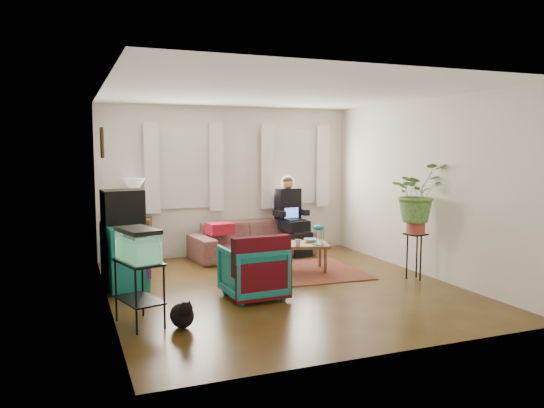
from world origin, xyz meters
name	(u,v)px	position (x,y,z in m)	size (l,w,h in m)	color
floor	(283,288)	(0.00, 0.00, 0.00)	(4.50, 5.00, 0.01)	#4F2B14
ceiling	(283,93)	(0.00, 0.00, 2.60)	(4.50, 5.00, 0.01)	white
wall_back	(229,181)	(0.00, 2.50, 1.30)	(4.50, 0.01, 2.60)	silver
wall_front	(390,213)	(0.00, -2.50, 1.30)	(4.50, 0.01, 2.60)	silver
wall_left	(106,198)	(-2.25, 0.00, 1.30)	(0.01, 5.00, 2.60)	silver
wall_right	(423,187)	(2.25, 0.00, 1.30)	(0.01, 5.00, 2.60)	silver
window_left	(184,168)	(-0.80, 2.48, 1.55)	(1.08, 0.04, 1.38)	white
window_right	(294,166)	(1.25, 2.48, 1.55)	(1.08, 0.04, 1.38)	white
curtains_left	(185,168)	(-0.80, 2.40, 1.55)	(1.36, 0.06, 1.50)	white
curtains_right	(296,166)	(1.25, 2.40, 1.55)	(1.36, 0.06, 1.50)	white
picture_frame	(103,143)	(-2.21, 0.85, 1.95)	(0.04, 0.32, 0.40)	#3D2616
area_rug	(293,272)	(0.48, 0.74, 0.01)	(2.00, 1.60, 0.01)	maroon
sofa	(253,234)	(0.28, 2.05, 0.41)	(2.12, 0.83, 0.83)	brown
seated_person	(291,218)	(1.04, 2.15, 0.63)	(0.53, 0.65, 1.26)	black
side_table	(136,241)	(-1.65, 2.35, 0.37)	(0.50, 0.50, 0.73)	#3D2116
table_lamp	(135,199)	(-1.65, 2.35, 1.05)	(0.38, 0.38, 0.67)	white
dresser	(124,255)	(-1.99, 0.84, 0.43)	(0.48, 0.96, 0.86)	#12546D
crt_tv	(122,207)	(-1.98, 0.93, 1.09)	(0.53, 0.48, 0.46)	black
aquarium_stand	(140,293)	(-2.00, -0.85, 0.34)	(0.34, 0.62, 0.69)	black
aquarium	(138,244)	(-2.00, -0.85, 0.87)	(0.31, 0.56, 0.36)	#7FD899
black_cat	(182,313)	(-1.60, -1.12, 0.16)	(0.25, 0.38, 0.32)	black
armchair	(253,269)	(-0.53, -0.31, 0.37)	(0.71, 0.67, 0.73)	#12636E
serape_throw	(262,261)	(-0.52, -0.59, 0.52)	(0.74, 0.17, 0.61)	#9E0A0A
coffee_table	(293,257)	(0.51, 0.82, 0.22)	(1.05, 0.57, 0.44)	brown
cup_a	(278,242)	(0.25, 0.79, 0.48)	(0.12, 0.12, 0.09)	white
cup_b	(298,242)	(0.51, 0.64, 0.48)	(0.10, 0.10, 0.09)	beige
bowl	(311,240)	(0.81, 0.83, 0.46)	(0.21, 0.21, 0.05)	white
snack_tray	(273,241)	(0.27, 1.04, 0.46)	(0.33, 0.33, 0.04)	#B21414
birdcage	(318,235)	(0.82, 0.58, 0.59)	(0.17, 0.17, 0.31)	#115B6B
plant_stand	(415,256)	(1.95, -0.25, 0.33)	(0.28, 0.28, 0.66)	black
potted_plant	(416,202)	(1.95, -0.25, 1.12)	(0.76, 0.65, 0.84)	#599947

